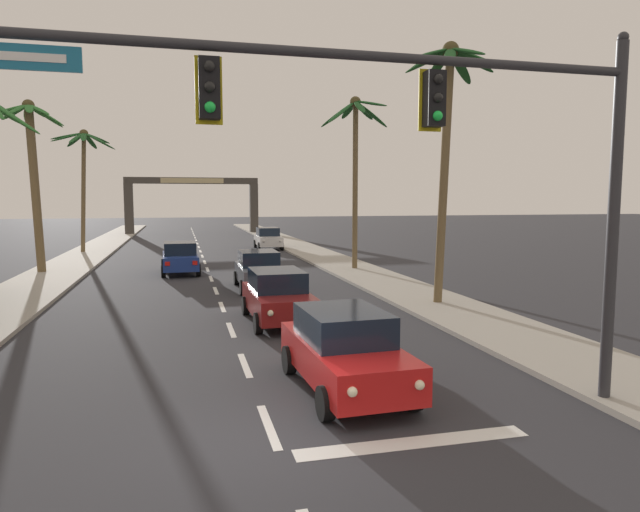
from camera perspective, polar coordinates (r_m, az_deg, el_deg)
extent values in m
plane|color=#2D2D33|center=(9.75, -4.63, -18.28)|extent=(220.00, 220.00, 0.00)
cube|color=#9E998E|center=(30.47, 3.72, -1.49)|extent=(3.20, 110.00, 0.14)
cube|color=#9E998E|center=(29.74, -26.29, -2.28)|extent=(3.20, 110.00, 0.14)
cube|color=silver|center=(10.32, -5.23, -16.83)|extent=(0.16, 2.00, 0.01)
cube|color=silver|center=(13.81, -7.65, -10.92)|extent=(0.16, 2.00, 0.01)
cube|color=silver|center=(17.39, -9.03, -7.41)|extent=(0.16, 2.00, 0.01)
cube|color=silver|center=(21.03, -9.92, -5.11)|extent=(0.16, 2.00, 0.01)
cube|color=silver|center=(24.69, -10.55, -3.48)|extent=(0.16, 2.00, 0.01)
cube|color=silver|center=(28.37, -11.01, -2.27)|extent=(0.16, 2.00, 0.01)
cube|color=silver|center=(32.06, -11.37, -1.35)|extent=(0.16, 2.00, 0.01)
cube|color=silver|center=(35.76, -11.65, -0.61)|extent=(0.16, 2.00, 0.01)
cube|color=silver|center=(39.46, -11.88, -0.01)|extent=(0.16, 2.00, 0.01)
cube|color=silver|center=(43.17, -12.07, 0.48)|extent=(0.16, 2.00, 0.01)
cube|color=silver|center=(46.88, -12.23, 0.90)|extent=(0.16, 2.00, 0.01)
cube|color=silver|center=(50.59, -12.36, 1.26)|extent=(0.16, 2.00, 0.01)
cube|color=silver|center=(54.31, -12.48, 1.56)|extent=(0.16, 2.00, 0.01)
cube|color=silver|center=(58.03, -12.59, 1.83)|extent=(0.16, 2.00, 0.01)
cube|color=silver|center=(61.74, -12.68, 2.07)|extent=(0.16, 2.00, 0.01)
cube|color=silver|center=(65.46, -12.76, 2.28)|extent=(0.16, 2.00, 0.01)
cube|color=silver|center=(69.18, -12.83, 2.46)|extent=(0.16, 2.00, 0.01)
cube|color=silver|center=(72.90, -12.89, 2.63)|extent=(0.16, 2.00, 0.01)
cube|color=silver|center=(76.63, -12.95, 2.78)|extent=(0.16, 2.00, 0.01)
cube|color=silver|center=(9.79, 9.48, -18.20)|extent=(4.00, 0.44, 0.01)
cylinder|color=#2D2D33|center=(11.98, 27.63, 2.55)|extent=(0.22, 0.22, 6.86)
cylinder|color=#2D2D33|center=(9.53, 0.72, 19.91)|extent=(11.21, 0.16, 0.16)
sphere|color=#2D2D33|center=(12.32, 28.45, 18.97)|extent=(0.20, 0.20, 0.20)
cube|color=black|center=(10.01, 11.54, 15.37)|extent=(0.32, 0.26, 0.92)
sphere|color=black|center=(9.94, 11.94, 17.19)|extent=(0.17, 0.17, 0.17)
sphere|color=black|center=(9.89, 11.90, 15.49)|extent=(0.17, 0.17, 0.17)
sphere|color=#1EE54C|center=(9.84, 11.86, 13.77)|extent=(0.17, 0.17, 0.17)
cube|color=yellow|center=(10.16, 11.12, 15.24)|extent=(0.42, 0.03, 1.04)
cube|color=black|center=(9.09, -11.20, 16.36)|extent=(0.32, 0.26, 0.92)
sphere|color=black|center=(9.01, -11.20, 18.40)|extent=(0.17, 0.17, 0.17)
sphere|color=black|center=(8.95, -11.16, 16.52)|extent=(0.17, 0.17, 0.17)
sphere|color=#1EE54C|center=(8.90, -11.12, 14.63)|extent=(0.17, 0.17, 0.17)
cube|color=yellow|center=(9.25, -11.26, 16.17)|extent=(0.42, 0.03, 1.04)
cube|color=#196B93|center=(9.46, -29.56, 17.28)|extent=(2.09, 0.05, 0.36)
cube|color=white|center=(9.43, -29.61, 17.31)|extent=(1.67, 0.01, 0.12)
cube|color=red|center=(11.83, 2.57, -10.35)|extent=(1.94, 4.37, 0.72)
cube|color=black|center=(11.80, 2.35, -6.98)|extent=(1.69, 2.27, 0.64)
cylinder|color=black|center=(11.01, 9.42, -13.65)|extent=(0.25, 0.65, 0.64)
cylinder|color=black|center=(10.41, 0.55, -14.74)|extent=(0.25, 0.65, 0.64)
cylinder|color=black|center=(13.50, 4.09, -9.89)|extent=(0.25, 0.65, 0.64)
cylinder|color=black|center=(13.01, -3.16, -10.48)|extent=(0.25, 0.65, 0.64)
sphere|color=#F9EFC6|center=(10.13, 10.10, -12.79)|extent=(0.18, 0.18, 0.18)
sphere|color=#F9EFC6|center=(9.66, 3.31, -13.63)|extent=(0.18, 0.18, 0.18)
cube|color=red|center=(13.99, 2.25, -7.36)|extent=(0.24, 0.07, 0.20)
cube|color=red|center=(13.64, -3.06, -7.72)|extent=(0.24, 0.07, 0.20)
cube|color=maroon|center=(18.15, -4.30, -4.61)|extent=(1.83, 4.33, 0.72)
cube|color=black|center=(18.19, -4.40, -2.42)|extent=(1.63, 2.22, 0.64)
cylinder|color=black|center=(17.05, -0.53, -6.52)|extent=(0.23, 0.64, 0.64)
cylinder|color=black|center=(16.71, -6.31, -6.81)|extent=(0.23, 0.64, 0.64)
cylinder|color=black|center=(19.75, -2.59, -4.80)|extent=(0.23, 0.64, 0.64)
cylinder|color=black|center=(19.47, -7.57, -5.01)|extent=(0.23, 0.64, 0.64)
sphere|color=#F9EFC6|center=(16.19, -0.71, -5.60)|extent=(0.18, 0.18, 0.18)
sphere|color=#F9EFC6|center=(15.93, -5.06, -5.81)|extent=(0.18, 0.18, 0.18)
cube|color=red|center=(20.35, -3.60, -3.18)|extent=(0.24, 0.06, 0.20)
cube|color=red|center=(20.14, -7.29, -3.31)|extent=(0.24, 0.06, 0.20)
cube|color=#4C515B|center=(24.75, -6.22, -1.81)|extent=(1.79, 4.31, 0.72)
cube|color=black|center=(24.82, -6.28, -0.21)|extent=(1.61, 2.21, 0.64)
cylinder|color=black|center=(23.55, -3.67, -3.07)|extent=(0.22, 0.64, 0.64)
cylinder|color=black|center=(23.31, -7.86, -3.20)|extent=(0.22, 0.64, 0.64)
cylinder|color=black|center=(26.31, -4.75, -2.13)|extent=(0.22, 0.64, 0.64)
cylinder|color=black|center=(26.11, -8.49, -2.24)|extent=(0.22, 0.64, 0.64)
sphere|color=#F9EFC6|center=(22.71, -3.95, -2.28)|extent=(0.18, 0.18, 0.18)
sphere|color=#F9EFC6|center=(22.53, -7.06, -2.38)|extent=(0.18, 0.18, 0.18)
cube|color=red|center=(26.95, -5.43, -0.96)|extent=(0.24, 0.06, 0.20)
cube|color=red|center=(26.80, -8.22, -1.03)|extent=(0.24, 0.06, 0.20)
cube|color=navy|center=(30.68, -14.04, -0.46)|extent=(1.87, 4.34, 0.72)
cube|color=black|center=(30.47, -14.06, 0.78)|extent=(1.66, 2.24, 0.64)
cylinder|color=black|center=(32.12, -15.63, -0.87)|extent=(0.24, 0.65, 0.64)
cylinder|color=black|center=(32.16, -12.55, -0.78)|extent=(0.24, 0.65, 0.64)
cylinder|color=black|center=(29.31, -15.63, -1.50)|extent=(0.24, 0.65, 0.64)
cylinder|color=black|center=(29.35, -12.26, -1.41)|extent=(0.24, 0.65, 0.64)
sphere|color=#B2B2AD|center=(32.82, -15.22, 0.06)|extent=(0.18, 0.18, 0.18)
sphere|color=#B2B2AD|center=(32.85, -13.06, 0.12)|extent=(0.18, 0.18, 0.18)
cube|color=red|center=(28.52, -15.25, -0.76)|extent=(0.24, 0.07, 0.20)
cube|color=red|center=(28.55, -12.60, -0.69)|extent=(0.24, 0.07, 0.20)
cube|color=silver|center=(44.29, -5.30, 1.60)|extent=(1.83, 4.33, 0.72)
cube|color=black|center=(44.40, -5.33, 2.49)|extent=(1.64, 2.23, 0.64)
cylinder|color=black|center=(43.05, -3.90, 1.01)|extent=(0.23, 0.64, 0.64)
cylinder|color=black|center=(42.81, -6.18, 0.96)|extent=(0.23, 0.64, 0.64)
cylinder|color=black|center=(45.84, -4.47, 1.30)|extent=(0.23, 0.64, 0.64)
cylinder|color=black|center=(45.62, -6.61, 1.26)|extent=(0.23, 0.64, 0.64)
sphere|color=#B2B2AD|center=(42.24, -4.07, 1.51)|extent=(0.18, 0.18, 0.18)
sphere|color=#B2B2AD|center=(42.06, -5.74, 1.48)|extent=(0.18, 0.18, 0.18)
cube|color=red|center=(46.51, -4.85, 1.93)|extent=(0.24, 0.06, 0.20)
cube|color=red|center=(46.34, -6.47, 1.90)|extent=(0.24, 0.06, 0.20)
ellipsoid|color=#2D702D|center=(21.31, -29.36, 12.64)|extent=(2.28, 0.85, 1.54)
cylinder|color=brown|center=(32.70, -26.96, 5.85)|extent=(0.66, 0.43, 8.65)
ellipsoid|color=#2D702D|center=(32.87, -26.05, 12.73)|extent=(1.73, 0.49, 1.14)
ellipsoid|color=#2D702D|center=(33.21, -26.08, 12.66)|extent=(1.71, 1.15, 1.13)
ellipsoid|color=#2D702D|center=(33.87, -26.74, 13.00)|extent=(0.88, 1.96, 0.55)
ellipsoid|color=#2D702D|center=(33.90, -27.56, 12.69)|extent=(0.88, 1.88, 0.85)
ellipsoid|color=#2D702D|center=(33.66, -28.60, 12.72)|extent=(1.78, 1.32, 0.82)
ellipsoid|color=#2D702D|center=(32.78, -29.05, 12.90)|extent=(1.81, 1.26, 0.83)
ellipsoid|color=#2D702D|center=(32.29, -28.41, 12.98)|extent=(1.03, 1.85, 0.90)
ellipsoid|color=#2D702D|center=(32.12, -27.48, 13.17)|extent=(0.85, 1.91, 0.79)
ellipsoid|color=#2D702D|center=(32.24, -26.71, 13.17)|extent=(1.54, 1.65, 0.79)
sphere|color=#4C4223|center=(33.06, -27.53, 13.43)|extent=(0.60, 0.60, 0.60)
cylinder|color=brown|center=(43.64, -22.92, 5.78)|extent=(0.69, 0.29, 8.48)
ellipsoid|color=#1E5123|center=(43.81, -21.48, 10.80)|extent=(2.16, 0.72, 1.22)
ellipsoid|color=#1E5123|center=(44.55, -21.72, 11.05)|extent=(1.83, 1.99, 0.69)
ellipsoid|color=#1E5123|center=(44.78, -22.32, 10.75)|extent=(0.92, 2.23, 1.06)
ellipsoid|color=#1E5123|center=(44.73, -23.60, 10.76)|extent=(1.74, 1.96, 0.98)
ellipsoid|color=#1E5123|center=(44.14, -24.32, 11.05)|extent=(2.35, 0.68, 0.61)
ellipsoid|color=#1E5123|center=(43.51, -24.29, 10.97)|extent=(2.22, 1.31, 0.86)
ellipsoid|color=#1E5123|center=(42.84, -23.50, 10.97)|extent=(1.03, 2.23, 1.03)
ellipsoid|color=#1E5123|center=(42.71, -22.91, 11.10)|extent=(0.67, 2.28, 0.90)
ellipsoid|color=#1E5123|center=(42.96, -21.95, 11.07)|extent=(1.90, 1.82, 0.96)
sphere|color=#4C4223|center=(43.84, -22.88, 11.39)|extent=(0.60, 0.60, 0.60)
cylinder|color=brown|center=(21.15, 12.48, 7.45)|extent=(0.61, 0.31, 9.22)
ellipsoid|color=#1E5123|center=(22.12, 15.22, 18.62)|extent=(1.76, 0.49, 0.89)
ellipsoid|color=#1E5123|center=(22.41, 14.08, 18.15)|extent=(1.56, 1.26, 1.13)
ellipsoid|color=#1E5123|center=(22.47, 11.98, 18.43)|extent=(0.51, 1.75, 0.94)
ellipsoid|color=#1E5123|center=(22.31, 11.10, 19.01)|extent=(1.24, 1.79, 0.59)
ellipsoid|color=#1E5123|center=(21.55, 10.91, 18.92)|extent=(1.74, 0.71, 1.00)
ellipsoid|color=#1E5123|center=(21.31, 11.09, 19.50)|extent=(1.85, 0.68, 0.69)
ellipsoid|color=#1E5123|center=(20.96, 13.09, 19.30)|extent=(1.15, 1.70, 0.96)
ellipsoid|color=#1E5123|center=(21.14, 14.74, 19.49)|extent=(0.79, 1.84, 0.72)
ellipsoid|color=#1E5123|center=(21.64, 15.44, 18.92)|extent=(1.63, 1.38, 0.88)
sphere|color=#4C4223|center=(21.85, 13.14, 19.73)|extent=(0.60, 0.60, 0.60)
cylinder|color=brown|center=(30.86, 3.59, 6.92)|extent=(0.33, 0.29, 9.08)
ellipsoid|color=#1E5123|center=(31.63, 5.25, 14.14)|extent=(2.09, 0.71, 1.41)
ellipsoid|color=#1E5123|center=(32.23, 4.49, 14.51)|extent=(1.86, 1.95, 0.85)
ellipsoid|color=#1E5123|center=(32.30, 2.93, 14.58)|extent=(0.45, 2.32, 0.76)
ellipsoid|color=#1E5123|center=(31.48, 1.83, 14.20)|extent=(1.92, 1.49, 1.41)
ellipsoid|color=#1E5123|center=(30.52, 2.24, 14.44)|extent=(2.00, 1.27, 1.44)
ellipsoid|color=#1E5123|center=(30.16, 4.04, 14.92)|extent=(0.62, 2.26, 1.04)
ellipsoid|color=#1E5123|center=(30.44, 5.18, 15.20)|extent=(1.41, 2.26, 0.67)
sphere|color=#4C4223|center=(31.28, 3.61, 15.36)|extent=(0.60, 0.60, 0.60)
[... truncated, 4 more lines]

